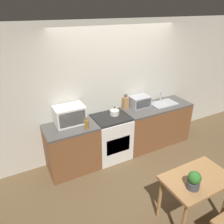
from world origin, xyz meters
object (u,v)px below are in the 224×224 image
at_px(stove_range, 111,137).
at_px(kettle, 115,111).
at_px(toaster_oven, 140,101).
at_px(microwave, 70,115).
at_px(dining_table, 196,184).
at_px(bottle, 87,124).

bearing_deg(stove_range, kettle, 24.29).
bearing_deg(stove_range, toaster_oven, 10.71).
relative_size(stove_range, microwave, 1.71).
xyz_separation_m(stove_range, dining_table, (0.33, -1.84, 0.19)).
height_order(stove_range, toaster_oven, toaster_oven).
distance_m(bottle, dining_table, 1.91).
bearing_deg(toaster_oven, stove_range, -169.29).
bearing_deg(dining_table, bottle, 118.53).
bearing_deg(bottle, toaster_oven, 14.24).
distance_m(stove_range, microwave, 0.99).
xyz_separation_m(stove_range, toaster_oven, (0.75, 0.14, 0.57)).
bearing_deg(kettle, stove_range, -155.71).
distance_m(kettle, toaster_oven, 0.65).
height_order(stove_range, dining_table, stove_range).
relative_size(bottle, dining_table, 0.23).
bearing_deg(dining_table, kettle, 96.91).
xyz_separation_m(stove_range, kettle, (0.10, 0.05, 0.52)).
bearing_deg(stove_range, microwave, 171.57).
relative_size(stove_range, bottle, 4.28).
height_order(kettle, toaster_oven, toaster_oven).
xyz_separation_m(kettle, bottle, (-0.67, -0.24, 0.01)).
distance_m(kettle, bottle, 0.71).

